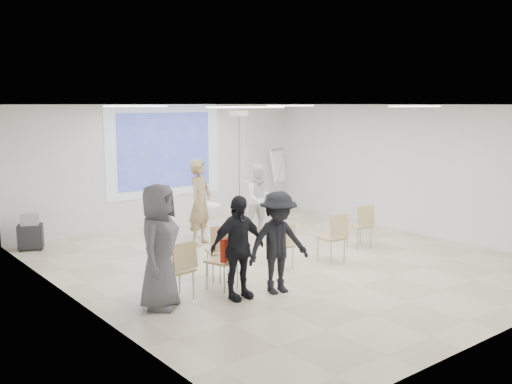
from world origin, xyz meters
TOP-DOWN VIEW (x-y plane):
  - floor at (0.00, 0.00)m, footprint 8.00×9.00m
  - ceiling at (0.00, 0.00)m, footprint 8.00×9.00m
  - wall_back at (0.00, 4.55)m, footprint 8.00×0.10m
  - wall_left at (-4.05, 0.00)m, footprint 0.10×9.00m
  - wall_right at (4.05, 0.00)m, footprint 0.10×9.00m
  - projection_halo at (0.00, 4.49)m, footprint 3.20×0.01m
  - projection_image at (0.00, 4.47)m, footprint 2.60×0.01m
  - pedestal_table at (-0.01, 2.61)m, footprint 0.68×0.68m
  - player_left at (-0.54, 2.04)m, footprint 0.92×0.82m
  - player_right at (1.14, 2.08)m, footprint 1.03×0.90m
  - controller_left at (-0.36, 2.29)m, footprint 0.08×0.11m
  - controller_right at (0.96, 2.33)m, footprint 0.08×0.14m
  - chair_far_left at (-2.73, -0.76)m, footprint 0.49×0.52m
  - chair_left_mid at (-1.87, -0.77)m, footprint 0.57×0.59m
  - chair_left_inner at (-1.63, -0.31)m, footprint 0.59×0.62m
  - chair_center at (-0.36, -0.45)m, footprint 0.45×0.48m
  - chair_right_inner at (0.69, -0.74)m, footprint 0.45×0.48m
  - chair_right_far at (1.95, -0.32)m, footprint 0.51×0.53m
  - red_jacket at (-1.90, -0.91)m, footprint 0.40×0.20m
  - laptop at (-1.60, -0.21)m, footprint 0.42×0.36m
  - audience_left at (-1.97, -1.23)m, footprint 1.12×0.71m
  - audience_mid at (-1.30, -1.41)m, footprint 1.31×0.87m
  - audience_outer at (-3.12, -0.84)m, footprint 1.22×1.18m
  - flipchart_easel at (3.24, 3.89)m, footprint 0.73×0.58m
  - av_cart at (-3.56, 3.90)m, footprint 0.61×0.55m
  - ceiling_projector at (0.10, 1.49)m, footprint 0.30×0.25m
  - fluor_panel_nw at (-2.00, 2.00)m, footprint 1.20×0.30m
  - fluor_panel_ne at (2.00, 2.00)m, footprint 1.20×0.30m
  - fluor_panel_sw at (-2.00, -1.50)m, footprint 1.20×0.30m
  - fluor_panel_se at (2.00, -1.50)m, footprint 1.20×0.30m

SIDE VIEW (x-z plane):
  - floor at x=0.00m, z-range -0.10..0.00m
  - av_cart at x=-3.56m, z-range -0.03..0.71m
  - pedestal_table at x=-0.01m, z-range 0.04..0.81m
  - chair_center at x=-0.36m, z-range 0.08..0.93m
  - laptop at x=-1.60m, z-range 0.51..0.54m
  - chair_right_far at x=1.95m, z-range 0.08..1.01m
  - chair_far_left at x=-2.73m, z-range 0.09..1.03m
  - chair_right_inner at x=0.69m, z-range 0.09..1.03m
  - chair_left_mid at x=-1.87m, z-range 0.09..1.04m
  - chair_left_inner at x=-1.63m, z-range 0.09..1.07m
  - red_jacket at x=-1.90m, z-range 0.53..0.91m
  - player_right at x=1.14m, z-range 0.00..1.82m
  - audience_left at x=-1.97m, z-range 0.00..1.87m
  - audience_mid at x=-1.30m, z-range 0.00..1.87m
  - player_left at x=-0.54m, z-range 0.00..2.10m
  - audience_outer at x=-3.12m, z-range 0.00..2.10m
  - controller_right at x=0.96m, z-range 1.21..1.25m
  - flipchart_easel at x=3.24m, z-range 0.42..2.21m
  - controller_left at x=-0.36m, z-range 1.36..1.40m
  - wall_back at x=0.00m, z-range 0.00..3.00m
  - wall_left at x=-4.05m, z-range 0.00..3.00m
  - wall_right at x=4.05m, z-range 0.00..3.00m
  - projection_halo at x=0.00m, z-range 0.70..3.00m
  - projection_image at x=0.00m, z-range 0.90..2.80m
  - ceiling_projector at x=0.10m, z-range 1.19..4.19m
  - fluor_panel_nw at x=-2.00m, z-range 2.96..2.98m
  - fluor_panel_ne at x=2.00m, z-range 2.96..2.98m
  - fluor_panel_sw at x=-2.00m, z-range 2.96..2.98m
  - fluor_panel_se at x=2.00m, z-range 2.96..2.98m
  - ceiling at x=0.00m, z-range 3.00..3.10m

